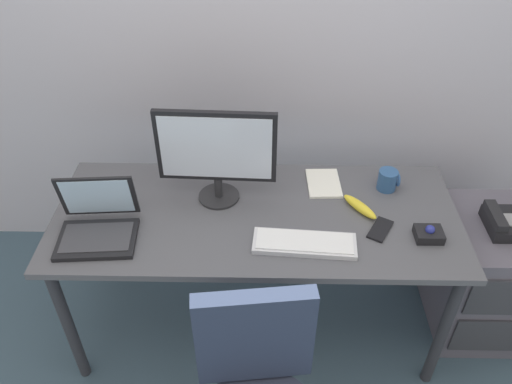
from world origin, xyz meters
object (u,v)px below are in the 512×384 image
at_px(coffee_mug, 388,180).
at_px(paper_notepad, 324,183).
at_px(file_cabinet, 483,274).
at_px(trackball_mouse, 429,234).
at_px(keyboard, 304,243).
at_px(banana, 360,207).
at_px(desk_phone, 505,222).
at_px(laptop, 97,223).
at_px(cell_phone, 380,229).
at_px(monitor_main, 216,152).

bearing_deg(coffee_mug, paper_notepad, 174.99).
bearing_deg(file_cabinet, trackball_mouse, -154.07).
height_order(file_cabinet, trackball_mouse, trackball_mouse).
bearing_deg(file_cabinet, keyboard, -164.59).
height_order(keyboard, banana, banana).
bearing_deg(file_cabinet, paper_notepad, 169.55).
relative_size(file_cabinet, coffee_mug, 6.74).
height_order(file_cabinet, desk_phone, desk_phone).
bearing_deg(trackball_mouse, file_cabinet, 25.93).
distance_m(laptop, trackball_mouse, 1.34).
bearing_deg(desk_phone, cell_phone, -166.51).
xyz_separation_m(keyboard, coffee_mug, (0.39, 0.37, 0.03)).
height_order(monitor_main, trackball_mouse, monitor_main).
xyz_separation_m(desk_phone, cell_phone, (-0.59, -0.14, 0.08)).
relative_size(file_cabinet, trackball_mouse, 5.86).
height_order(coffee_mug, paper_notepad, coffee_mug).
bearing_deg(coffee_mug, laptop, -165.53).
height_order(monitor_main, coffee_mug, monitor_main).
relative_size(laptop, paper_notepad, 1.58).
height_order(laptop, paper_notepad, laptop).
distance_m(file_cabinet, paper_notepad, 0.92).
xyz_separation_m(file_cabinet, keyboard, (-0.91, -0.25, 0.44)).
height_order(desk_phone, cell_phone, cell_phone).
relative_size(desk_phone, trackball_mouse, 1.82).
height_order(file_cabinet, cell_phone, cell_phone).
bearing_deg(laptop, banana, 8.52).
relative_size(keyboard, banana, 2.20).
xyz_separation_m(desk_phone, laptop, (-1.74, -0.18, 0.13)).
bearing_deg(laptop, desk_phone, 5.83).
xyz_separation_m(trackball_mouse, cell_phone, (-0.19, 0.04, -0.02)).
bearing_deg(cell_phone, banana, 148.18).
distance_m(file_cabinet, banana, 0.80).
relative_size(keyboard, laptop, 1.27).
relative_size(desk_phone, banana, 1.05).
distance_m(coffee_mug, paper_notepad, 0.29).
xyz_separation_m(monitor_main, paper_notepad, (0.47, 0.10, -0.24)).
xyz_separation_m(keyboard, laptop, (-0.83, 0.06, 0.04)).
height_order(desk_phone, laptop, laptop).
xyz_separation_m(coffee_mug, paper_notepad, (-0.28, 0.02, -0.04)).
distance_m(keyboard, cell_phone, 0.33).
height_order(keyboard, trackball_mouse, trackball_mouse).
bearing_deg(desk_phone, coffee_mug, 164.70).
distance_m(keyboard, banana, 0.33).
distance_m(desk_phone, cell_phone, 0.61).
bearing_deg(desk_phone, banana, -178.68).
xyz_separation_m(keyboard, trackball_mouse, (0.50, 0.05, 0.01)).
height_order(paper_notepad, banana, banana).
distance_m(monitor_main, coffee_mug, 0.79).
relative_size(keyboard, coffee_mug, 4.38).
bearing_deg(trackball_mouse, keyboard, -174.01).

